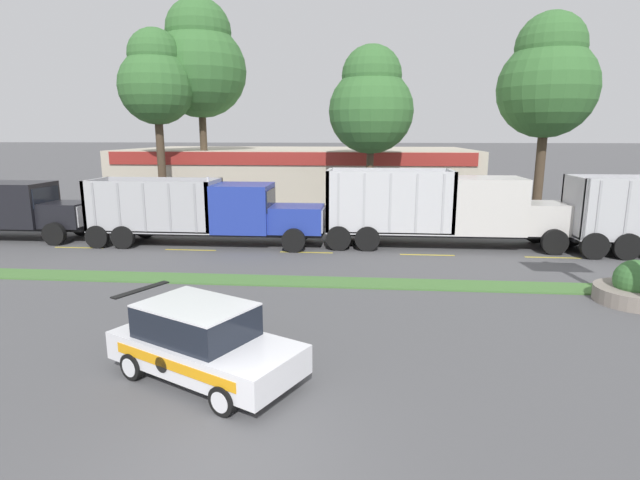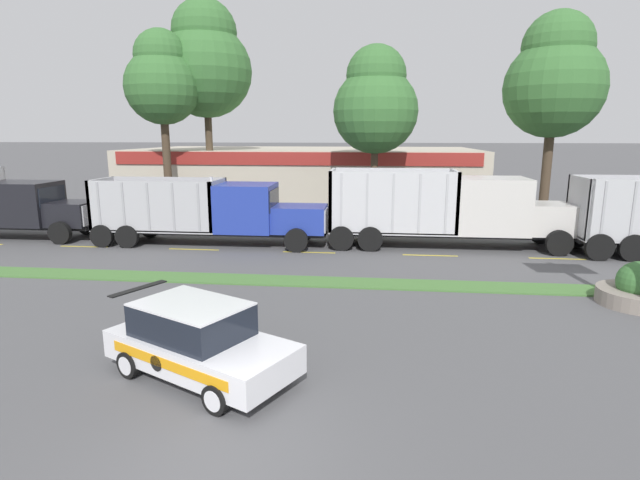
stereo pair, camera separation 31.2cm
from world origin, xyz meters
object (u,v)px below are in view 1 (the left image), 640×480
object	(u,v)px
dump_truck_mid	(225,213)
dump_truck_trail	(468,211)
rally_car	(203,341)
stone_planter	(634,288)

from	to	relation	value
dump_truck_mid	dump_truck_trail	bearing A→B (deg)	2.81
dump_truck_mid	dump_truck_trail	distance (m)	11.48
dump_truck_mid	rally_car	bearing A→B (deg)	-76.48
stone_planter	dump_truck_mid	bearing A→B (deg)	154.93
dump_truck_mid	dump_truck_trail	world-z (taller)	dump_truck_trail
dump_truck_trail	stone_planter	world-z (taller)	dump_truck_trail
dump_truck_trail	stone_planter	bearing A→B (deg)	-64.01
rally_car	stone_planter	xyz separation A→B (m)	(12.04, 6.07, -0.38)
dump_truck_trail	rally_car	bearing A→B (deg)	-121.09
dump_truck_mid	stone_planter	xyz separation A→B (m)	(15.21, -7.11, -1.07)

